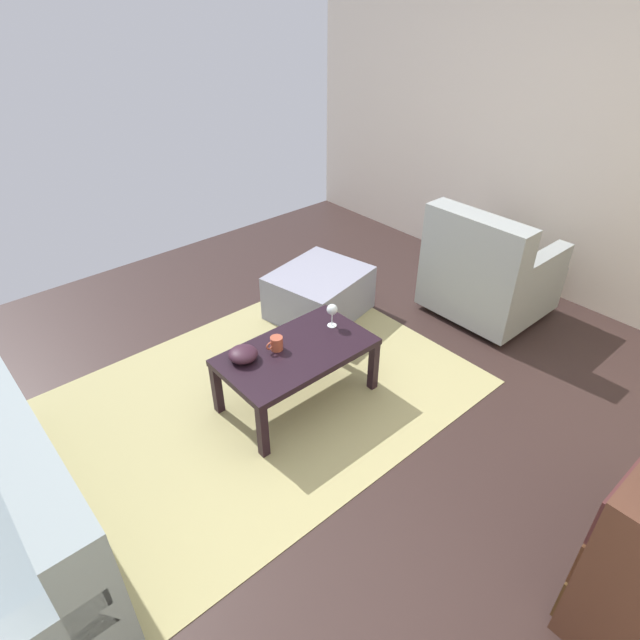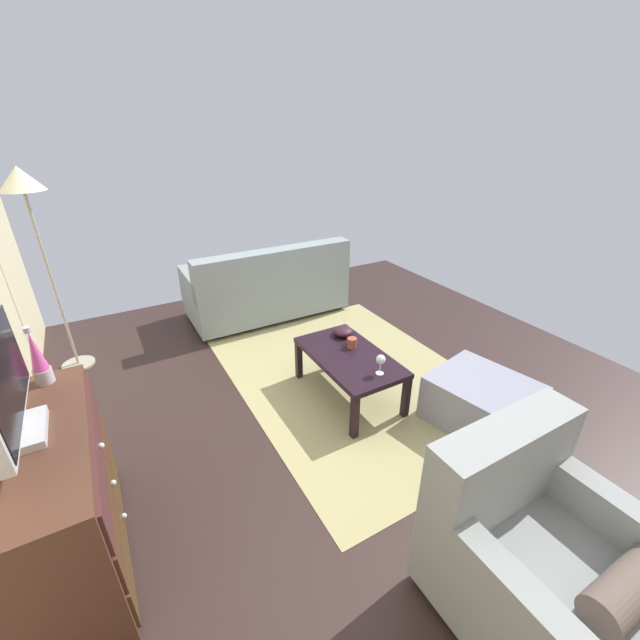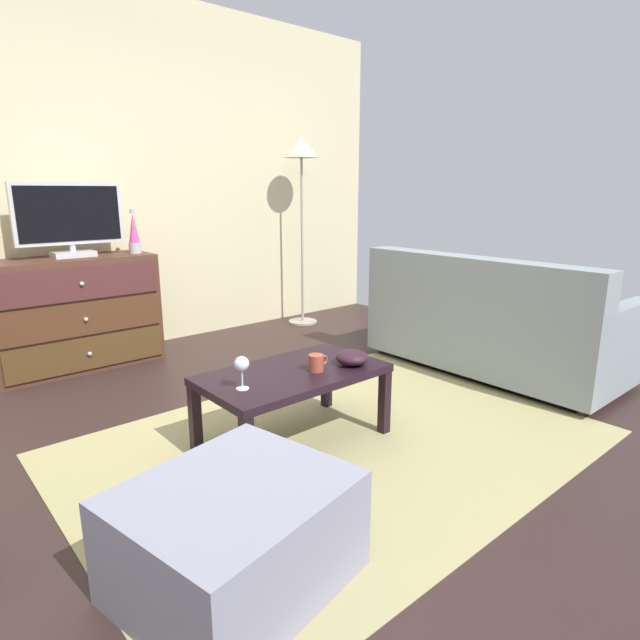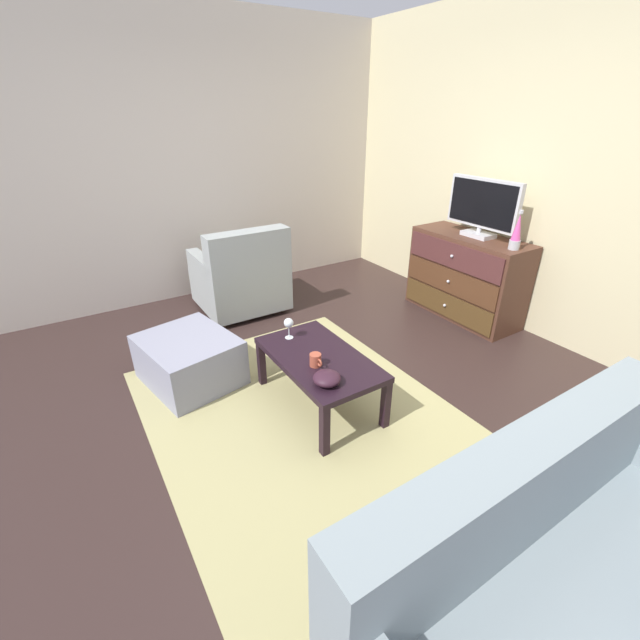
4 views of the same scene
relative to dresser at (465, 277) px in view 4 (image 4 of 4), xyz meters
The scene contains 14 objects.
ground_plane 2.05m from the dresser, 77.71° to the right, with size 5.43×5.03×0.05m, color #322320.
wall_accent_rear 1.12m from the dresser, 36.10° to the left, with size 5.43×0.12×2.78m, color beige.
wall_plain_left 3.00m from the dresser, 136.22° to the right, with size 0.12×5.03×2.78m, color beige.
area_rug 2.29m from the dresser, 73.82° to the right, with size 2.60×1.90×0.01m, color tan.
dresser is the anchor object (origin of this frame).
tv 0.68m from the dresser, 29.65° to the left, with size 0.73×0.18×0.52m.
lava_lamp 0.73m from the dresser, ahead, with size 0.09×0.09×0.33m.
coffee_table 2.05m from the dresser, 76.88° to the right, with size 0.93×0.53×0.39m.
wine_glass 2.05m from the dresser, 86.23° to the right, with size 0.07×0.07×0.16m.
mug 2.15m from the dresser, 75.07° to the right, with size 0.11×0.08×0.08m.
bowl_decorative 2.25m from the dresser, 70.33° to the right, with size 0.17×0.17×0.08m, color #311825.
couch_large 3.02m from the dresser, 42.42° to the right, with size 0.85×1.75×0.85m.
armchair 2.23m from the dresser, 124.99° to the right, with size 0.80×0.80×0.88m.
ottoman 2.70m from the dresser, 96.48° to the right, with size 0.70×0.60×0.36m, color gray.
Camera 4 is at (2.09, -1.32, 1.89)m, focal length 23.63 mm.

